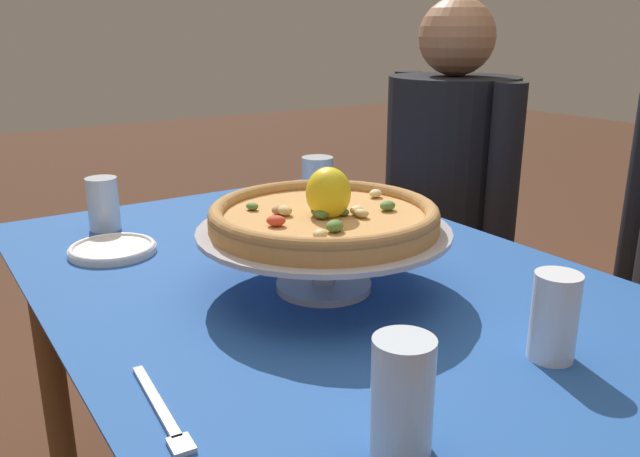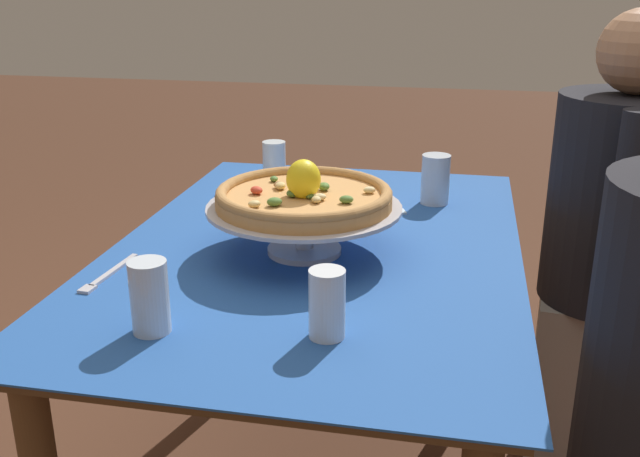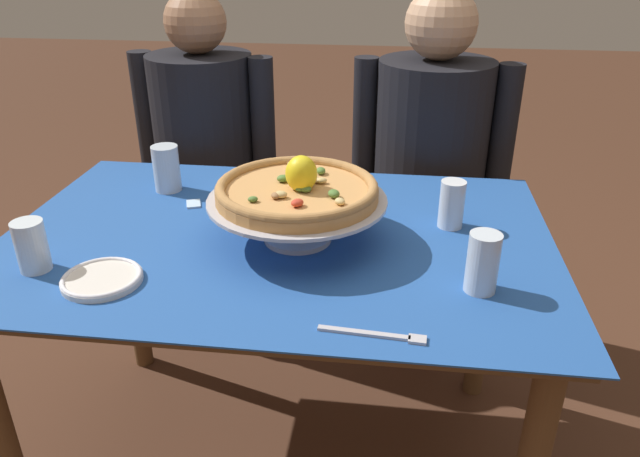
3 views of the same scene
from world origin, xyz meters
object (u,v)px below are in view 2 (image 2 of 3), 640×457
object	(u,v)px
water_glass_side_right	(327,308)
water_glass_front_left	(274,164)
water_glass_front_right	(150,302)
pizza	(304,195)
sugar_packet	(395,212)
pizza_stand	(304,216)
diner_left	(611,258)
dinner_fork	(107,275)
side_plate	(247,193)
water_glass_back_left	(435,183)

from	to	relation	value
water_glass_side_right	water_glass_front_left	xyz separation A→B (m)	(-0.89, -0.32, -0.00)
water_glass_front_right	water_glass_side_right	bearing A→B (deg)	97.92
pizza	water_glass_front_right	xyz separation A→B (m)	(0.40, -0.17, -0.07)
water_glass_side_right	sugar_packet	world-z (taller)	water_glass_side_right
water_glass_front_right	pizza_stand	bearing A→B (deg)	156.66
pizza	sugar_packet	xyz separation A→B (m)	(-0.31, 0.16, -0.13)
water_glass_front_right	sugar_packet	world-z (taller)	water_glass_front_right
water_glass_side_right	diner_left	size ratio (longest dim) A/B	0.10
sugar_packet	diner_left	bearing A→B (deg)	103.80
water_glass_side_right	dinner_fork	distance (m)	0.50
dinner_fork	water_glass_front_right	bearing A→B (deg)	42.84
water_glass_front_left	sugar_packet	bearing A→B (deg)	58.44
pizza_stand	water_glass_front_left	world-z (taller)	water_glass_front_left
side_plate	dinner_fork	world-z (taller)	side_plate
sugar_packet	side_plate	bearing A→B (deg)	-99.00
water_glass_side_right	water_glass_front_left	world-z (taller)	water_glass_side_right
pizza	water_glass_back_left	bearing A→B (deg)	148.04
diner_left	sugar_packet	bearing A→B (deg)	-76.20
pizza	water_glass_side_right	distance (m)	0.38
pizza	water_glass_front_left	distance (m)	0.58
dinner_fork	water_glass_front_left	bearing A→B (deg)	168.74
water_glass_front_left	pizza	bearing A→B (deg)	21.17
water_glass_front_left	sugar_packet	size ratio (longest dim) A/B	2.24
pizza_stand	side_plate	world-z (taller)	pizza_stand
water_glass_back_left	sugar_packet	size ratio (longest dim) A/B	2.54
water_glass_back_left	water_glass_front_left	distance (m)	0.48
water_glass_side_right	side_plate	xyz separation A→B (m)	(-0.72, -0.36, -0.04)
pizza	water_glass_front_right	world-z (taller)	pizza
water_glass_side_right	water_glass_front_left	bearing A→B (deg)	-159.97
sugar_packet	water_glass_back_left	bearing A→B (deg)	137.91
pizza	diner_left	distance (m)	0.87
water_glass_front_left	dinner_fork	distance (m)	0.75
water_glass_front_left	pizza_stand	bearing A→B (deg)	21.21
water_glass_back_left	dinner_fork	size ratio (longest dim) A/B	0.65
pizza_stand	water_glass_back_left	world-z (taller)	water_glass_back_left
water_glass_back_left	diner_left	distance (m)	0.49
pizza_stand	water_glass_side_right	xyz separation A→B (m)	(0.36, 0.12, -0.03)
water_glass_front_left	sugar_packet	distance (m)	0.44
water_glass_back_left	sugar_packet	distance (m)	0.14
water_glass_front_right	sugar_packet	size ratio (longest dim) A/B	2.51
pizza	water_glass_front_right	size ratio (longest dim) A/B	2.93
water_glass_side_right	diner_left	distance (m)	1.01
water_glass_side_right	water_glass_front_left	distance (m)	0.94
pizza_stand	sugar_packet	bearing A→B (deg)	151.91
water_glass_side_right	pizza_stand	bearing A→B (deg)	-161.76
pizza	water_glass_side_right	bearing A→B (deg)	18.28
water_glass_front_left	diner_left	world-z (taller)	diner_left
dinner_fork	water_glass_side_right	bearing A→B (deg)	71.76
pizza_stand	dinner_fork	bearing A→B (deg)	-60.17
water_glass_side_right	sugar_packet	distance (m)	0.66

